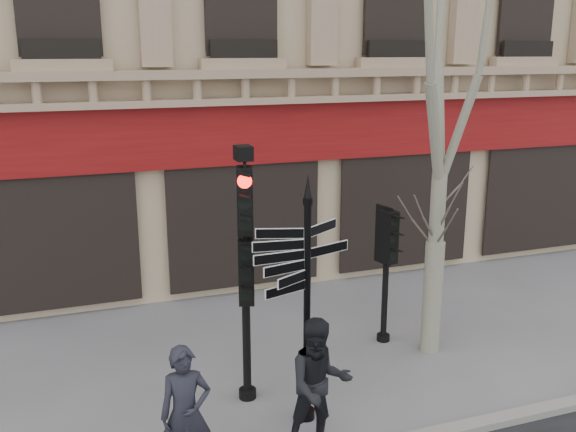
% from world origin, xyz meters
% --- Properties ---
extents(ground, '(80.00, 80.00, 0.00)m').
position_xyz_m(ground, '(0.00, 0.00, 0.00)').
color(ground, slate).
rests_on(ground, ground).
extents(fingerpost, '(1.73, 1.73, 3.71)m').
position_xyz_m(fingerpost, '(-0.55, -0.30, 2.49)').
color(fingerpost, black).
rests_on(fingerpost, ground).
extents(traffic_signal_main, '(0.51, 0.43, 4.01)m').
position_xyz_m(traffic_signal_main, '(-1.21, 0.55, 2.53)').
color(traffic_signal_main, black).
rests_on(traffic_signal_main, ground).
extents(traffic_signal_secondary, '(0.48, 0.39, 2.54)m').
position_xyz_m(traffic_signal_secondary, '(1.77, 1.67, 1.77)').
color(traffic_signal_secondary, black).
rests_on(traffic_signal_secondary, ground).
extents(plane_tree, '(3.02, 3.02, 8.01)m').
position_xyz_m(plane_tree, '(2.38, 1.02, 5.62)').
color(plane_tree, gray).
rests_on(plane_tree, ground).
extents(pedestrian_a, '(0.68, 0.47, 1.79)m').
position_xyz_m(pedestrian_a, '(-2.47, -1.02, 0.90)').
color(pedestrian_a, black).
rests_on(pedestrian_a, ground).
extents(pedestrian_b, '(0.99, 0.81, 1.89)m').
position_xyz_m(pedestrian_b, '(-0.64, -1.01, 0.95)').
color(pedestrian_b, black).
rests_on(pedestrian_b, ground).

